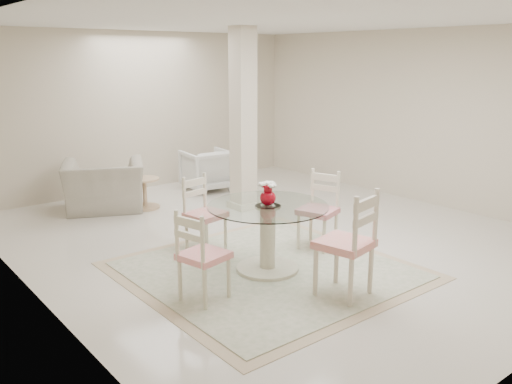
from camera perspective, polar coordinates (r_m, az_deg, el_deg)
ground at (r=7.09m, az=1.89°, el=-4.63°), size 7.00×7.00×0.00m
room_shell at (r=6.73m, az=2.02°, el=10.50°), size 6.02×7.02×2.71m
column at (r=8.10m, az=-1.37°, el=7.52°), size 0.30×0.30×2.70m
area_rug at (r=5.97m, az=1.21°, el=-8.23°), size 2.84×2.84×0.02m
dining_table at (r=5.84m, az=1.23°, el=-4.86°), size 1.29×1.29×0.74m
red_vase at (r=5.70m, az=1.27°, el=-0.16°), size 0.20×0.19×0.26m
dining_chair_east at (r=6.58m, az=6.79°, el=-1.24°), size 0.53×0.53×1.04m
dining_chair_north at (r=6.46m, az=-5.74°, el=-1.68°), size 0.46×0.46×1.00m
dining_chair_west at (r=5.09m, az=-6.04°, el=-6.08°), size 0.48×0.48×1.00m
dining_chair_south at (r=5.21m, az=10.05°, el=-4.63°), size 0.56×0.56×1.18m
recliner_taupe at (r=8.49m, az=-15.69°, el=0.61°), size 1.47×1.40×0.75m
armchair_white at (r=9.48m, az=-5.20°, el=2.34°), size 0.86×0.88×0.71m
side_table at (r=8.48m, az=-11.61°, el=-0.25°), size 0.45×0.45×0.47m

